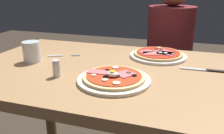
% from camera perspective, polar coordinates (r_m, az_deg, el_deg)
% --- Properties ---
extents(dining_table, '(1.20, 0.78, 0.78)m').
position_cam_1_polar(dining_table, '(1.05, -1.18, -6.74)').
color(dining_table, '#9E754C').
rests_on(dining_table, ground).
extents(pizza_foreground, '(0.27, 0.27, 0.05)m').
position_cam_1_polar(pizza_foreground, '(0.85, 0.48, -2.81)').
color(pizza_foreground, silver).
rests_on(pizza_foreground, dining_table).
extents(pizza_across_left, '(0.28, 0.28, 0.03)m').
position_cam_1_polar(pizza_across_left, '(1.17, 11.28, 3.01)').
color(pizza_across_left, white).
rests_on(pizza_across_left, dining_table).
extents(water_glass_near, '(0.08, 0.08, 0.09)m').
position_cam_1_polar(water_glass_near, '(1.13, -19.14, 3.25)').
color(water_glass_near, silver).
rests_on(water_glass_near, dining_table).
extents(fork, '(0.15, 0.08, 0.00)m').
position_cam_1_polar(fork, '(1.19, -12.36, 2.75)').
color(fork, silver).
rests_on(fork, dining_table).
extents(knife, '(0.20, 0.02, 0.01)m').
position_cam_1_polar(knife, '(1.04, 22.48, -0.73)').
color(knife, silver).
rests_on(knife, dining_table).
extents(salt_shaker, '(0.03, 0.03, 0.07)m').
position_cam_1_polar(salt_shaker, '(0.92, -13.50, -0.38)').
color(salt_shaker, white).
rests_on(salt_shaker, dining_table).
extents(diner_person, '(0.32, 0.32, 1.18)m').
position_cam_1_polar(diner_person, '(1.75, 13.55, 0.51)').
color(diner_person, black).
rests_on(diner_person, ground).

